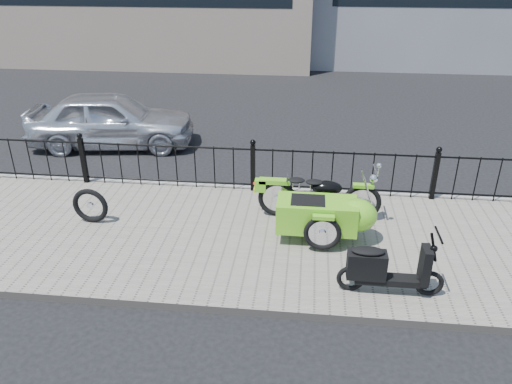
# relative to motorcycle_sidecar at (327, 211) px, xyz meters

# --- Properties ---
(ground) EXTENTS (120.00, 120.00, 0.00)m
(ground) POSITION_rel_motorcycle_sidecar_xyz_m (-1.43, 0.33, -0.59)
(ground) COLOR black
(ground) RESTS_ON ground
(sidewalk) EXTENTS (30.00, 3.80, 0.12)m
(sidewalk) POSITION_rel_motorcycle_sidecar_xyz_m (-1.43, -0.17, -0.53)
(sidewalk) COLOR slate
(sidewalk) RESTS_ON ground
(curb) EXTENTS (30.00, 0.10, 0.12)m
(curb) POSITION_rel_motorcycle_sidecar_xyz_m (-1.43, 1.77, -0.53)
(curb) COLOR gray
(curb) RESTS_ON ground
(iron_fence) EXTENTS (14.11, 0.11, 1.08)m
(iron_fence) POSITION_rel_motorcycle_sidecar_xyz_m (-1.43, 1.63, -0.01)
(iron_fence) COLOR black
(iron_fence) RESTS_ON sidewalk
(motorcycle_sidecar) EXTENTS (2.28, 1.48, 0.98)m
(motorcycle_sidecar) POSITION_rel_motorcycle_sidecar_xyz_m (0.00, 0.00, 0.00)
(motorcycle_sidecar) COLOR black
(motorcycle_sidecar) RESTS_ON sidewalk
(scooter) EXTENTS (1.48, 0.43, 1.00)m
(scooter) POSITION_rel_motorcycle_sidecar_xyz_m (0.75, -1.48, -0.09)
(scooter) COLOR black
(scooter) RESTS_ON sidewalk
(spare_tire) EXTENTS (0.65, 0.12, 0.65)m
(spare_tire) POSITION_rel_motorcycle_sidecar_xyz_m (-4.12, 0.01, -0.15)
(spare_tire) COLOR black
(spare_tire) RESTS_ON sidewalk
(sedan_car) EXTENTS (4.22, 2.11, 1.38)m
(sedan_car) POSITION_rel_motorcycle_sidecar_xyz_m (-5.26, 4.07, 0.10)
(sedan_car) COLOR silver
(sedan_car) RESTS_ON ground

